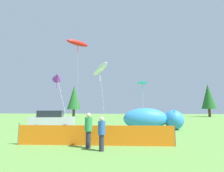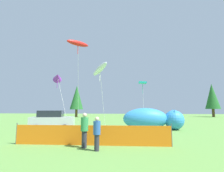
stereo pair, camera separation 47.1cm
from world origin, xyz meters
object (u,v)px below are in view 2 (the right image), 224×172
(parked_car, at_px, (52,121))
(kite_purple_delta, at_px, (58,77))
(inflatable_cat, at_px, (152,120))
(kite_white_ghost, at_px, (100,69))
(kite_red_lizard, at_px, (78,44))
(folding_chair, at_px, (119,132))
(kite_teal_diamond, at_px, (143,83))
(spectator_in_grey_shirt, at_px, (84,129))
(spectator_in_black_shirt, at_px, (97,132))

(parked_car, relative_size, kite_purple_delta, 0.70)
(inflatable_cat, bearing_deg, kite_white_ghost, -179.79)
(kite_red_lizard, relative_size, kite_purple_delta, 1.61)
(folding_chair, height_order, kite_teal_diamond, kite_teal_diamond)
(spectator_in_grey_shirt, distance_m, spectator_in_black_shirt, 1.05)
(spectator_in_black_shirt, relative_size, kite_white_ghost, 0.24)
(folding_chair, distance_m, kite_red_lizard, 12.56)
(spectator_in_black_shirt, bearing_deg, folding_chair, 77.09)
(spectator_in_grey_shirt, distance_m, kite_purple_delta, 11.65)
(parked_car, bearing_deg, spectator_in_grey_shirt, -66.34)
(kite_red_lizard, bearing_deg, inflatable_cat, -4.52)
(parked_car, xyz_separation_m, kite_white_ghost, (4.50, 1.27, 5.37))
(inflatable_cat, distance_m, spectator_in_grey_shirt, 9.99)
(folding_chair, bearing_deg, kite_teal_diamond, 26.01)
(kite_white_ghost, distance_m, kite_purple_delta, 5.09)
(parked_car, height_order, inflatable_cat, inflatable_cat)
(kite_white_ghost, distance_m, kite_teal_diamond, 5.47)
(parked_car, xyz_separation_m, spectator_in_grey_shirt, (5.33, -7.05, 0.07))
(parked_car, distance_m, folding_chair, 8.08)
(inflatable_cat, height_order, spectator_in_black_shirt, inflatable_cat)
(kite_purple_delta, bearing_deg, kite_teal_diamond, 11.98)
(kite_red_lizard, height_order, kite_teal_diamond, kite_red_lizard)
(spectator_in_grey_shirt, bearing_deg, folding_chair, 61.19)
(inflatable_cat, xyz_separation_m, kite_white_ghost, (-5.39, -0.57, 5.32))
(spectator_in_grey_shirt, distance_m, kite_red_lizard, 13.49)
(spectator_in_black_shirt, bearing_deg, kite_purple_delta, 124.96)
(spectator_in_grey_shirt, height_order, kite_white_ghost, kite_white_ghost)
(spectator_in_grey_shirt, bearing_deg, kite_white_ghost, 95.68)
(folding_chair, height_order, kite_purple_delta, kite_purple_delta)
(inflatable_cat, xyz_separation_m, spectator_in_grey_shirt, (-4.56, -8.89, 0.02))
(folding_chair, xyz_separation_m, spectator_in_grey_shirt, (-1.69, -3.07, 0.53))
(parked_car, height_order, kite_white_ghost, kite_white_ghost)
(kite_white_ghost, relative_size, kite_purple_delta, 1.11)
(parked_car, distance_m, spectator_in_grey_shirt, 8.84)
(kite_teal_diamond, relative_size, kite_purple_delta, 0.83)
(spectator_in_black_shirt, height_order, kite_white_ghost, kite_white_ghost)
(parked_car, bearing_deg, folding_chair, -43.00)
(parked_car, xyz_separation_m, folding_chair, (7.02, -3.98, -0.46))
(spectator_in_grey_shirt, bearing_deg, spectator_in_black_shirt, -36.48)
(folding_chair, xyz_separation_m, inflatable_cat, (2.88, 5.82, 0.51))
(kite_red_lizard, bearing_deg, kite_white_ghost, -22.86)
(kite_teal_diamond, height_order, kite_purple_delta, kite_purple_delta)
(kite_red_lizard, bearing_deg, parked_car, -122.56)
(inflatable_cat, height_order, kite_teal_diamond, kite_teal_diamond)
(kite_teal_diamond, distance_m, kite_purple_delta, 9.87)
(spectator_in_grey_shirt, bearing_deg, kite_teal_diamond, 70.95)
(folding_chair, bearing_deg, inflatable_cat, 14.61)
(kite_red_lizard, bearing_deg, kite_purple_delta, -163.89)
(folding_chair, distance_m, spectator_in_black_shirt, 3.81)
(folding_chair, relative_size, kite_purple_delta, 0.14)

